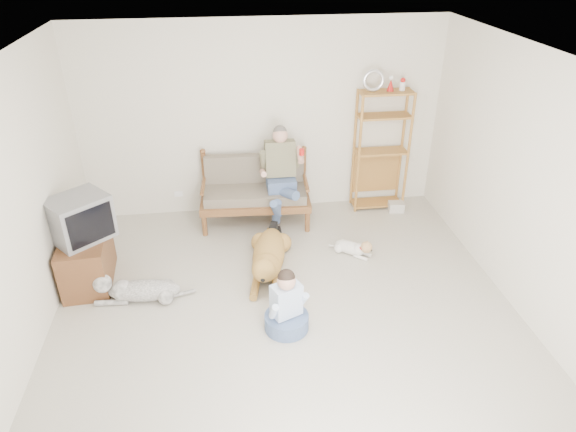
{
  "coord_description": "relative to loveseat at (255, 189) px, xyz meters",
  "views": [
    {
      "loc": [
        -0.58,
        -4.04,
        3.67
      ],
      "look_at": [
        0.11,
        1.0,
        0.8
      ],
      "focal_mm": 32.0,
      "sensor_mm": 36.0,
      "label": 1
    }
  ],
  "objects": [
    {
      "name": "floor",
      "position": [
        0.17,
        -2.36,
        -0.49
      ],
      "size": [
        5.5,
        5.5,
        0.0
      ],
      "primitive_type": "plane",
      "color": "beige",
      "rests_on": "ground"
    },
    {
      "name": "ceiling",
      "position": [
        0.17,
        -2.36,
        2.21
      ],
      "size": [
        5.5,
        5.5,
        0.0
      ],
      "primitive_type": "plane",
      "rotation": [
        3.14,
        0.0,
        0.0
      ],
      "color": "white",
      "rests_on": "ground"
    },
    {
      "name": "wall_back",
      "position": [
        0.17,
        0.39,
        0.86
      ],
      "size": [
        5.0,
        0.0,
        5.0
      ],
      "primitive_type": "plane",
      "rotation": [
        1.57,
        0.0,
        0.0
      ],
      "color": "beige",
      "rests_on": "ground"
    },
    {
      "name": "wall_left",
      "position": [
        -2.33,
        -2.36,
        0.86
      ],
      "size": [
        0.0,
        5.5,
        5.5
      ],
      "primitive_type": "plane",
      "rotation": [
        1.57,
        0.0,
        1.57
      ],
      "color": "beige",
      "rests_on": "ground"
    },
    {
      "name": "wall_right",
      "position": [
        2.67,
        -2.36,
        0.86
      ],
      "size": [
        0.0,
        5.5,
        5.5
      ],
      "primitive_type": "plane",
      "rotation": [
        1.57,
        0.0,
        -1.57
      ],
      "color": "beige",
      "rests_on": "ground"
    },
    {
      "name": "loveseat",
      "position": [
        0.0,
        0.0,
        0.0
      ],
      "size": [
        1.54,
        0.79,
        0.95
      ],
      "rotation": [
        0.0,
        0.0,
        -0.06
      ],
      "color": "brown",
      "rests_on": "ground"
    },
    {
      "name": "man",
      "position": [
        0.33,
        -0.24,
        0.16
      ],
      "size": [
        0.53,
        0.76,
        1.24
      ],
      "color": "#506192",
      "rests_on": "loveseat"
    },
    {
      "name": "etagere",
      "position": [
        1.83,
        0.19,
        0.41
      ],
      "size": [
        0.78,
        0.34,
        2.04
      ],
      "color": "#A17132",
      "rests_on": "ground"
    },
    {
      "name": "book_stack",
      "position": [
        2.08,
        -0.02,
        -0.42
      ],
      "size": [
        0.24,
        0.19,
        0.14
      ],
      "primitive_type": "cube",
      "rotation": [
        0.0,
        0.0,
        -0.12
      ],
      "color": "white",
      "rests_on": "ground"
    },
    {
      "name": "tv_stand",
      "position": [
        -2.06,
        -1.19,
        -0.19
      ],
      "size": [
        0.55,
        0.93,
        0.6
      ],
      "rotation": [
        0.0,
        0.0,
        0.06
      ],
      "color": "brown",
      "rests_on": "ground"
    },
    {
      "name": "crt_tv",
      "position": [
        -2.03,
        -1.2,
        0.37
      ],
      "size": [
        0.78,
        0.77,
        0.51
      ],
      "rotation": [
        0.0,
        0.0,
        -0.86
      ],
      "color": "slate",
      "rests_on": "tv_stand"
    },
    {
      "name": "wall_outlet",
      "position": [
        -1.08,
        0.38,
        -0.19
      ],
      "size": [
        0.12,
        0.02,
        0.08
      ],
      "primitive_type": "cube",
      "color": "white",
      "rests_on": "ground"
    },
    {
      "name": "golden_retriever",
      "position": [
        0.05,
        -1.28,
        -0.29
      ],
      "size": [
        0.59,
        1.56,
        0.47
      ],
      "rotation": [
        0.0,
        0.0,
        -0.19
      ],
      "color": "#B3833E",
      "rests_on": "ground"
    },
    {
      "name": "shaggy_dog",
      "position": [
        -1.48,
        -1.63,
        -0.35
      ],
      "size": [
        1.17,
        0.32,
        0.35
      ],
      "rotation": [
        0.0,
        0.0,
        -1.63
      ],
      "color": "white",
      "rests_on": "ground"
    },
    {
      "name": "terrier",
      "position": [
        1.18,
        -1.07,
        -0.39
      ],
      "size": [
        0.53,
        0.45,
        0.24
      ],
      "rotation": [
        0.0,
        0.0,
        0.87
      ],
      "color": "white",
      "rests_on": "ground"
    },
    {
      "name": "child",
      "position": [
        0.14,
        -2.32,
        -0.22
      ],
      "size": [
        0.46,
        0.46,
        0.73
      ],
      "rotation": [
        0.0,
        0.0,
        0.41
      ],
      "color": "#506192",
      "rests_on": "ground"
    }
  ]
}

